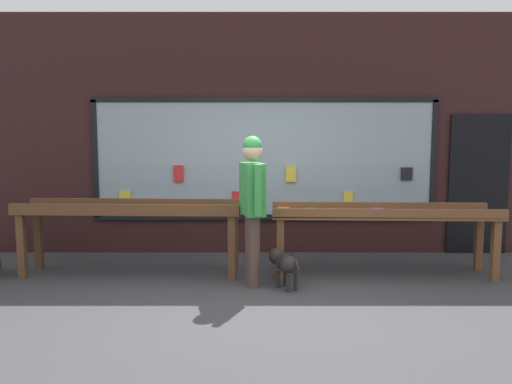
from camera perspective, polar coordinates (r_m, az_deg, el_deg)
name	(u,v)px	position (r m, az deg, el deg)	size (l,w,h in m)	color
ground_plane	(257,302)	(5.51, 0.16, -12.43)	(40.00, 40.00, 0.00)	#38383A
shopfront_facade	(260,137)	(7.60, 0.49, 6.28)	(8.10, 0.29, 3.58)	#331919
display_table_left	(131,215)	(6.58, -14.11, -2.60)	(2.86, 0.72, 0.95)	brown
display_table_right	(384,218)	(6.59, 14.40, -2.95)	(2.86, 0.78, 0.90)	brown
person_browsing	(253,198)	(5.86, -0.36, -0.64)	(0.32, 0.68, 1.78)	#4C382D
small_dog	(285,262)	(5.89, 3.35, -8.03)	(0.39, 0.50, 0.45)	black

